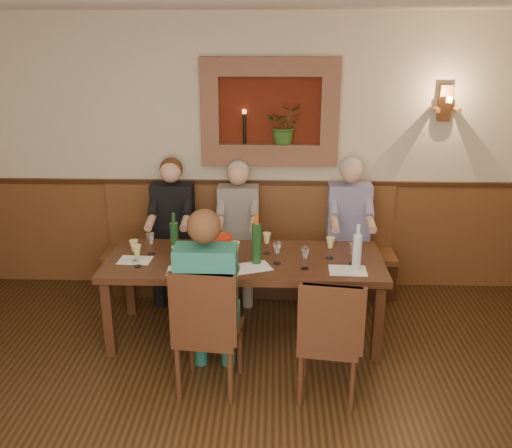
{
  "coord_description": "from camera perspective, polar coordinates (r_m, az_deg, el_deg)",
  "views": [
    {
      "loc": [
        0.25,
        -2.72,
        2.66
      ],
      "look_at": [
        0.1,
        1.9,
        1.05
      ],
      "focal_mm": 40.0,
      "sensor_mm": 36.0,
      "label": 1
    }
  ],
  "objects": [
    {
      "name": "wine_bottle_green_a",
      "position": [
        4.79,
        0.06,
        -1.88
      ],
      "size": [
        0.1,
        0.1,
        0.44
      ],
      "rotation": [
        0.0,
        0.0,
        0.35
      ],
      "color": "#19471E",
      "rests_on": "dining_table"
    },
    {
      "name": "wall_niche",
      "position": [
        5.72,
        1.79,
        10.63
      ],
      "size": [
        1.36,
        0.3,
        1.06
      ],
      "color": "#53190B",
      "rests_on": "ground"
    },
    {
      "name": "wine_glass_7",
      "position": [
        4.97,
        7.43,
        -2.37
      ],
      "size": [
        0.08,
        0.08,
        0.19
      ],
      "primitive_type": null,
      "color": "#DBD583",
      "rests_on": "dining_table"
    },
    {
      "name": "dining_table",
      "position": [
        4.98,
        -1.17,
        -4.25
      ],
      "size": [
        2.4,
        0.9,
        0.75
      ],
      "color": "black",
      "rests_on": "ground"
    },
    {
      "name": "water_bottle",
      "position": [
        4.74,
        10.07,
        -2.73
      ],
      "size": [
        0.09,
        0.09,
        0.4
      ],
      "rotation": [
        0.0,
        0.0,
        -0.16
      ],
      "color": "silver",
      "rests_on": "dining_table"
    },
    {
      "name": "tasting_sheet_c",
      "position": [
        4.77,
        9.16,
        -4.61
      ],
      "size": [
        0.31,
        0.23,
        0.0
      ],
      "primitive_type": "cube",
      "rotation": [
        0.0,
        0.0,
        -0.03
      ],
      "color": "white",
      "rests_on": "dining_table"
    },
    {
      "name": "wine_glass_10",
      "position": [
        4.86,
        -11.79,
        -3.14
      ],
      "size": [
        0.08,
        0.08,
        0.19
      ],
      "primitive_type": null,
      "color": "#DBD583",
      "rests_on": "dining_table"
    },
    {
      "name": "person_chair_front",
      "position": [
        4.33,
        -4.75,
        -9.04
      ],
      "size": [
        0.44,
        0.54,
        1.48
      ],
      "color": "#194657",
      "rests_on": "ground"
    },
    {
      "name": "wine_glass_1",
      "position": [
        5.1,
        -10.49,
        -1.98
      ],
      "size": [
        0.08,
        0.08,
        0.19
      ],
      "primitive_type": null,
      "color": "white",
      "rests_on": "dining_table"
    },
    {
      "name": "room_shell",
      "position": [
        2.83,
        -3.3,
        3.39
      ],
      "size": [
        6.04,
        6.04,
        2.82
      ],
      "color": "beige",
      "rests_on": "ground"
    },
    {
      "name": "tasting_sheet_a",
      "position": [
        5.02,
        -12.0,
        -3.55
      ],
      "size": [
        0.29,
        0.21,
        0.0
      ],
      "primitive_type": "cube",
      "rotation": [
        0.0,
        0.0,
        -0.05
      ],
      "color": "white",
      "rests_on": "dining_table"
    },
    {
      "name": "wine_glass_8",
      "position": [
        4.87,
        9.62,
        -2.96
      ],
      "size": [
        0.08,
        0.08,
        0.19
      ],
      "primitive_type": null,
      "color": "white",
      "rests_on": "dining_table"
    },
    {
      "name": "tasting_sheet_b",
      "position": [
        4.77,
        -0.43,
        -4.36
      ],
      "size": [
        0.37,
        0.32,
        0.0
      ],
      "primitive_type": "cube",
      "rotation": [
        0.0,
        0.0,
        0.37
      ],
      "color": "white",
      "rests_on": "dining_table"
    },
    {
      "name": "wall_sconce",
      "position": [
        5.92,
        18.4,
        11.31
      ],
      "size": [
        0.25,
        0.2,
        0.35
      ],
      "color": "brown",
      "rests_on": "ground"
    },
    {
      "name": "bench",
      "position": [
        5.99,
        -0.67,
        -3.71
      ],
      "size": [
        3.0,
        0.45,
        1.11
      ],
      "color": "#381E0F",
      "rests_on": "ground"
    },
    {
      "name": "chair_near_left",
      "position": [
        4.46,
        -4.72,
        -12.72
      ],
      "size": [
        0.51,
        0.51,
        1.04
      ],
      "rotation": [
        0.0,
        0.0,
        -0.12
      ],
      "color": "black",
      "rests_on": "ground"
    },
    {
      "name": "tasting_sheet_d",
      "position": [
        4.75,
        -7.18,
        -4.64
      ],
      "size": [
        0.29,
        0.22,
        0.0
      ],
      "primitive_type": "cube",
      "rotation": [
        0.0,
        0.0,
        0.07
      ],
      "color": "white",
      "rests_on": "dining_table"
    },
    {
      "name": "wine_glass_4",
      "position": [
        4.83,
        -2.06,
        -2.85
      ],
      "size": [
        0.08,
        0.08,
        0.19
      ],
      "primitive_type": null,
      "color": "#DBD583",
      "rests_on": "dining_table"
    },
    {
      "name": "wine_bottle_green_b",
      "position": [
        5.02,
        -8.16,
        -1.39
      ],
      "size": [
        0.09,
        0.09,
        0.39
      ],
      "rotation": [
        0.0,
        0.0,
        -0.43
      ],
      "color": "#19471E",
      "rests_on": "dining_table"
    },
    {
      "name": "spittoon_bucket",
      "position": [
        4.86,
        -3.58,
        -2.48
      ],
      "size": [
        0.26,
        0.26,
        0.23
      ],
      "primitive_type": "cylinder",
      "rotation": [
        0.0,
        0.0,
        0.38
      ],
      "color": "red",
      "rests_on": "dining_table"
    },
    {
      "name": "wine_glass_2",
      "position": [
        4.77,
        -7.95,
        -3.34
      ],
      "size": [
        0.08,
        0.08,
        0.19
      ],
      "primitive_type": null,
      "color": "#DBD583",
      "rests_on": "dining_table"
    },
    {
      "name": "chair_near_right",
      "position": [
        4.42,
        7.2,
        -13.43
      ],
      "size": [
        0.5,
        0.5,
        0.99
      ],
      "rotation": [
        0.0,
        0.0,
        -0.14
      ],
      "color": "black",
      "rests_on": "ground"
    },
    {
      "name": "wine_glass_6",
      "position": [
        4.73,
        4.91,
        -3.43
      ],
      "size": [
        0.08,
        0.08,
        0.19
      ],
      "primitive_type": null,
      "color": "white",
      "rests_on": "dining_table"
    },
    {
      "name": "wine_glass_5",
      "position": [
        5.03,
        1.08,
        -1.94
      ],
      "size": [
        0.08,
        0.08,
        0.19
      ],
      "primitive_type": null,
      "color": "#DBD583",
      "rests_on": "dining_table"
    },
    {
      "name": "wine_glass_0",
      "position": [
        4.97,
        -12.06,
        -2.64
      ],
      "size": [
        0.08,
        0.08,
        0.19
      ],
      "primitive_type": null,
      "color": "#DBD583",
      "rests_on": "dining_table"
    },
    {
      "name": "wainscoting",
      "position": [
        3.43,
        -2.87,
        -18.05
      ],
      "size": [
        6.02,
        6.02,
        1.15
      ],
      "color": "brown",
      "rests_on": "ground"
    },
    {
      "name": "wine_glass_11",
      "position": [
        4.81,
        2.13,
        -2.94
      ],
      "size": [
        0.08,
        0.08,
        0.19
      ],
      "primitive_type": null,
      "color": "white",
      "rests_on": "dining_table"
    },
    {
      "name": "wine_glass_3",
      "position": [
        5.09,
        -3.76,
        -1.73
      ],
      "size": [
        0.08,
        0.08,
        0.19
      ],
      "primitive_type": null,
      "color": "white",
      "rests_on": "dining_table"
    },
    {
      "name": "person_bench_mid",
      "position": [
        5.8,
        -1.79,
        -1.81
      ],
      "size": [
        0.41,
        0.5,
        1.4
      ],
      "color": "#5C5554",
      "rests_on": "ground"
    },
    {
      "name": "wine_glass_9",
      "position": [
        4.69,
        -3.81,
        -3.6
      ],
      "size": [
        0.08,
        0.08,
        0.19
      ],
      "primitive_type": null,
      "color": "#DBD583",
      "rests_on": "dining_table"
    },
    {
      "name": "person_bench_right",
      "position": [
        5.83,
        9.24,
        -1.74
      ],
      "size": [
        0.43,
        0.53,
        1.45
      ],
      "color": "navy",
      "rests_on": "ground"
    },
    {
      "name": "person_bench_left",
      "position": [
        5.88,
        -8.31,
        -1.62
      ],
      "size": [
        0.42,
        0.52,
        1.43
      ],
      "color": "black",
      "rests_on": "ground"
    }
  ]
}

